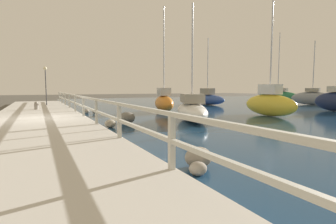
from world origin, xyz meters
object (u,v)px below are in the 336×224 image
Objects in this scene: sailboat_blue at (207,98)px; sailboat_green at (278,96)px; sailboat_orange at (164,102)px; mooring_bollard at (36,106)px; sailboat_yellow at (270,103)px; sailboat_navy at (336,100)px; sailboat_gray at (312,98)px; sailboat_white at (192,110)px; dock_lamp at (45,76)px.

sailboat_green is (10.42, 0.26, 0.13)m from sailboat_blue.
mooring_bollard is at bearing 173.20° from sailboat_orange.
sailboat_navy is at bearing 4.07° from sailboat_yellow.
sailboat_green reaches higher than sailboat_gray.
sailboat_gray is 0.95× the size of sailboat_blue.
sailboat_white is at bearing -137.24° from sailboat_blue.
dock_lamp is 0.40× the size of sailboat_navy.
sailboat_yellow reaches higher than mooring_bollard.
sailboat_navy reaches higher than mooring_bollard.
sailboat_yellow reaches higher than sailboat_blue.
sailboat_orange is at bearing 152.51° from sailboat_navy.
sailboat_green is 21.75m from sailboat_white.
sailboat_yellow is 1.21× the size of sailboat_blue.
sailboat_yellow is 1.37× the size of sailboat_white.
mooring_bollard is at bearing 155.95° from sailboat_gray.
sailboat_white is at bearing -90.34° from sailboat_orange.
sailboat_navy is 11.23m from sailboat_blue.
sailboat_blue is (-3.91, 10.53, -0.18)m from sailboat_navy.
sailboat_white reaches higher than mooring_bollard.
sailboat_yellow is 7.05m from sailboat_orange.
sailboat_orange is 5.46m from sailboat_white.
sailboat_yellow reaches higher than sailboat_navy.
sailboat_green reaches higher than sailboat_navy.
mooring_bollard is 0.06× the size of sailboat_green.
sailboat_white is (7.19, -7.84, 0.04)m from mooring_bollard.
sailboat_blue is at bearing 76.88° from sailboat_yellow.
sailboat_yellow reaches higher than sailboat_white.
sailboat_yellow is 1.02× the size of sailboat_navy.
sailboat_green is at bearing -7.47° from sailboat_blue.
mooring_bollard is at bearing 150.24° from sailboat_yellow.
sailboat_yellow is 1.10× the size of sailboat_orange.
sailboat_white is (-8.41, -10.64, -0.05)m from sailboat_blue.
sailboat_green reaches higher than sailboat_yellow.
sailboat_orange is 1.24× the size of sailboat_white.
sailboat_gray is at bearing 10.63° from sailboat_orange.
sailboat_orange is 9.10m from sailboat_blue.
sailboat_yellow is at bearing -40.82° from sailboat_orange.
mooring_bollard is 0.07× the size of sailboat_yellow.
sailboat_navy is 1.35× the size of sailboat_white.
sailboat_gray is 18.40m from sailboat_white.
dock_lamp is at bearing 145.85° from sailboat_orange.
mooring_bollard is 0.08× the size of sailboat_blue.
sailboat_orange is (8.17, -2.47, 0.17)m from mooring_bollard.
sailboat_gray is at bearing 27.37° from sailboat_yellow.
mooring_bollard is at bearing 169.60° from sailboat_green.
sailboat_yellow is at bearing -32.15° from mooring_bollard.
sailboat_yellow is at bearing -157.74° from sailboat_green.
mooring_bollard is 0.07× the size of sailboat_navy.
sailboat_white is at bearing -167.04° from sailboat_green.
sailboat_green is (13.39, 10.99, -0.03)m from sailboat_yellow.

